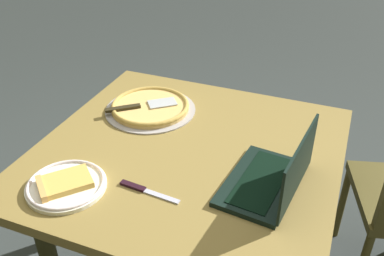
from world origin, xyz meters
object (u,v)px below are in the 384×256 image
(pizza_plate, at_px, (65,185))
(pizza_tray, at_px, (150,107))
(dining_table, at_px, (187,172))
(laptop, at_px, (273,178))
(table_knife, at_px, (144,190))

(pizza_plate, distance_m, pizza_tray, 0.55)
(dining_table, relative_size, laptop, 2.94)
(laptop, bearing_deg, pizza_tray, 62.42)
(dining_table, distance_m, pizza_tray, 0.35)
(dining_table, bearing_deg, laptop, -105.91)
(pizza_plate, xyz_separation_m, table_knife, (0.08, -0.24, -0.01))
(pizza_plate, height_order, table_knife, pizza_plate)
(pizza_plate, relative_size, table_knife, 1.19)
(pizza_plate, bearing_deg, pizza_tray, -3.42)
(dining_table, height_order, laptop, laptop)
(pizza_tray, bearing_deg, laptop, -117.58)
(pizza_tray, distance_m, table_knife, 0.51)
(laptop, distance_m, table_knife, 0.41)
(table_knife, bearing_deg, dining_table, -10.24)
(dining_table, xyz_separation_m, pizza_tray, (0.21, 0.25, 0.12))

